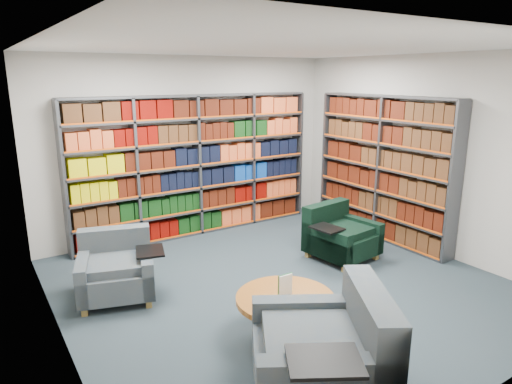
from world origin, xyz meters
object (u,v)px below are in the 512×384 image
chair_green_right (338,237)px  chair_teal_front (331,357)px  chair_teal_left (116,270)px  coffee_table (285,305)px

chair_green_right → chair_teal_front: chair_teal_front is taller
chair_teal_left → chair_teal_front: size_ratio=0.78×
coffee_table → chair_teal_front: bearing=-102.9°
chair_teal_left → chair_green_right: size_ratio=1.07×
chair_teal_left → chair_green_right: chair_teal_left is taller
chair_teal_left → coffee_table: (1.10, -1.82, 0.06)m
chair_green_right → coffee_table: size_ratio=1.06×
chair_green_right → chair_teal_front: size_ratio=0.73×
chair_green_right → coffee_table: bearing=-145.4°
chair_teal_left → coffee_table: size_ratio=1.13×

